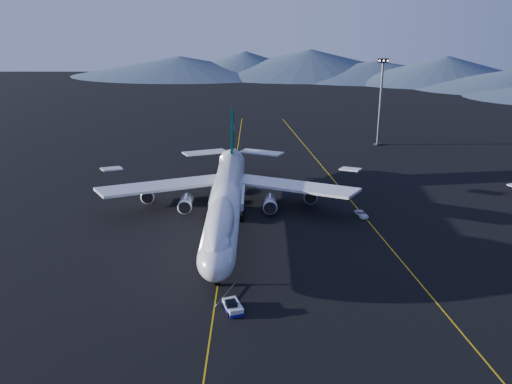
{
  "coord_description": "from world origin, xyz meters",
  "views": [
    {
      "loc": [
        7.24,
        -113.39,
        47.61
      ],
      "look_at": [
        6.36,
        4.75,
        6.0
      ],
      "focal_mm": 40.0,
      "sensor_mm": 36.0,
      "label": 1
    }
  ],
  "objects_px": {
    "floodlight_mast": "(380,102)",
    "service_van": "(362,214)",
    "pushback_tug": "(233,307)",
    "boeing_747": "(226,200)"
  },
  "relations": [
    {
      "from": "boeing_747",
      "to": "pushback_tug",
      "type": "height_order",
      "value": "boeing_747"
    },
    {
      "from": "boeing_747",
      "to": "pushback_tug",
      "type": "bearing_deg",
      "value": -85.08
    },
    {
      "from": "boeing_747",
      "to": "floodlight_mast",
      "type": "height_order",
      "value": "floodlight_mast"
    },
    {
      "from": "pushback_tug",
      "to": "floodlight_mast",
      "type": "bearing_deg",
      "value": 47.43
    },
    {
      "from": "pushback_tug",
      "to": "service_van",
      "type": "xyz_separation_m",
      "value": [
        27.0,
        40.08,
        -0.03
      ]
    },
    {
      "from": "service_van",
      "to": "floodlight_mast",
      "type": "xyz_separation_m",
      "value": [
        15.88,
        63.78,
        13.5
      ]
    },
    {
      "from": "boeing_747",
      "to": "pushback_tug",
      "type": "relative_size",
      "value": 14.0
    },
    {
      "from": "boeing_747",
      "to": "pushback_tug",
      "type": "distance_m",
      "value": 35.33
    },
    {
      "from": "floodlight_mast",
      "to": "service_van",
      "type": "bearing_deg",
      "value": -103.98
    },
    {
      "from": "boeing_747",
      "to": "service_van",
      "type": "bearing_deg",
      "value": 9.95
    }
  ]
}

